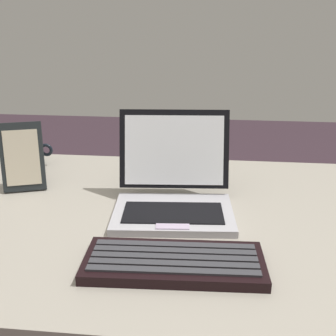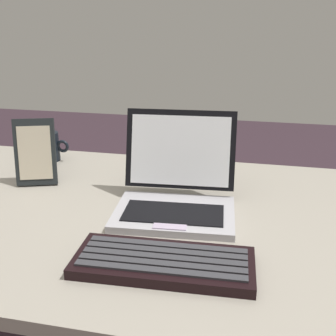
{
  "view_description": "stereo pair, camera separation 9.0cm",
  "coord_description": "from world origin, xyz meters",
  "px_view_note": "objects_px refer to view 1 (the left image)",
  "views": [
    {
      "loc": [
        0.09,
        -0.88,
        1.19
      ],
      "look_at": [
        0.01,
        -0.04,
        0.87
      ],
      "focal_mm": 43.51,
      "sensor_mm": 36.0,
      "label": 1
    },
    {
      "loc": [
        0.18,
        -0.86,
        1.19
      ],
      "look_at": [
        0.01,
        -0.04,
        0.87
      ],
      "focal_mm": 43.51,
      "sensor_mm": 36.0,
      "label": 2
    }
  ],
  "objects_px": {
    "photo_frame": "(22,157)",
    "laptop_front": "(173,192)",
    "coffee_mug": "(31,151)",
    "external_keyboard": "(174,262)"
  },
  "relations": [
    {
      "from": "photo_frame",
      "to": "laptop_front",
      "type": "bearing_deg",
      "value": -11.4
    },
    {
      "from": "laptop_front",
      "to": "photo_frame",
      "type": "height_order",
      "value": "laptop_front"
    },
    {
      "from": "laptop_front",
      "to": "coffee_mug",
      "type": "xyz_separation_m",
      "value": [
        -0.48,
        0.27,
        -0.0
      ]
    },
    {
      "from": "laptop_front",
      "to": "external_keyboard",
      "type": "bearing_deg",
      "value": -84.55
    },
    {
      "from": "laptop_front",
      "to": "coffee_mug",
      "type": "distance_m",
      "value": 0.55
    },
    {
      "from": "external_keyboard",
      "to": "photo_frame",
      "type": "bearing_deg",
      "value": 143.07
    },
    {
      "from": "external_keyboard",
      "to": "coffee_mug",
      "type": "relative_size",
      "value": 3.21
    },
    {
      "from": "external_keyboard",
      "to": "coffee_mug",
      "type": "distance_m",
      "value": 0.72
    },
    {
      "from": "external_keyboard",
      "to": "photo_frame",
      "type": "relative_size",
      "value": 1.86
    },
    {
      "from": "photo_frame",
      "to": "coffee_mug",
      "type": "distance_m",
      "value": 0.2
    }
  ]
}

